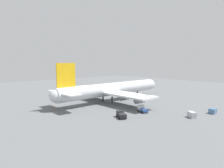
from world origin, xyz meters
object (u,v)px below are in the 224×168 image
at_px(fuel_truck, 121,89).
at_px(safety_cone_nose, 144,93).
at_px(cargo_loader, 54,93).
at_px(catering_truck, 142,109).
at_px(cargo_container_aft, 213,111).
at_px(cargo_airplane, 111,89).
at_px(safety_cone_tail, 55,109).
at_px(cargo_container_fore, 192,115).
at_px(baggage_tug, 121,115).

relative_size(fuel_truck, safety_cone_nose, 9.23).
distance_m(cargo_loader, fuel_truck, 41.47).
relative_size(catering_truck, cargo_container_aft, 1.63).
bearing_deg(cargo_loader, cargo_airplane, -70.05).
relative_size(cargo_airplane, safety_cone_tail, 89.10).
bearing_deg(cargo_container_fore, cargo_container_aft, -12.78).
xyz_separation_m(cargo_airplane, safety_cone_nose, (27.94, 3.56, -5.28)).
height_order(fuel_truck, catering_truck, catering_truck).
distance_m(catering_truck, safety_cone_nose, 42.19).
relative_size(cargo_loader, baggage_tug, 0.84).
distance_m(cargo_airplane, cargo_loader, 35.62).
height_order(cargo_loader, fuel_truck, cargo_loader).
relative_size(cargo_container_aft, safety_cone_nose, 5.10).
height_order(cargo_airplane, safety_cone_nose, cargo_airplane).
relative_size(cargo_airplane, baggage_tug, 11.50).
xyz_separation_m(cargo_container_fore, cargo_container_aft, (10.60, -2.40, -0.07)).
distance_m(cargo_airplane, baggage_tug, 28.19).
bearing_deg(cargo_container_fore, cargo_loader, 100.50).
bearing_deg(safety_cone_tail, cargo_container_fore, -54.66).
bearing_deg(fuel_truck, cargo_container_fore, -113.99).
bearing_deg(cargo_container_aft, safety_cone_nose, 69.83).
xyz_separation_m(safety_cone_nose, safety_cone_tail, (-55.18, -1.59, 0.06)).
height_order(cargo_airplane, fuel_truck, cargo_airplane).
bearing_deg(cargo_container_fore, safety_cone_tail, 125.34).
height_order(fuel_truck, safety_cone_tail, fuel_truck).
height_order(cargo_loader, baggage_tug, cargo_loader).
height_order(cargo_airplane, cargo_container_fore, cargo_airplane).
xyz_separation_m(catering_truck, safety_cone_nose, (33.16, 26.07, -0.86)).
xyz_separation_m(cargo_container_fore, safety_cone_nose, (26.78, 41.65, -0.68)).
bearing_deg(fuel_truck, baggage_tug, -134.67).
bearing_deg(safety_cone_nose, safety_cone_tail, -178.35).
relative_size(cargo_loader, catering_truck, 0.96).
bearing_deg(fuel_truck, cargo_container_aft, -104.44).
bearing_deg(baggage_tug, cargo_loader, 85.85).
xyz_separation_m(baggage_tug, cargo_container_aft, (27.87, -17.81, -0.16)).
bearing_deg(cargo_container_aft, baggage_tug, 147.42).
xyz_separation_m(catering_truck, safety_cone_tail, (-22.03, 24.48, -0.80)).
distance_m(baggage_tug, cargo_container_aft, 33.08).
xyz_separation_m(fuel_truck, safety_cone_nose, (0.15, -18.17, -0.78)).
xyz_separation_m(cargo_loader, safety_cone_tail, (-15.19, -31.25, -0.75)).
bearing_deg(safety_cone_nose, cargo_container_fore, -122.74).
relative_size(cargo_loader, cargo_container_fore, 1.27).
bearing_deg(cargo_airplane, safety_cone_tail, 175.86).
bearing_deg(safety_cone_nose, baggage_tug, -149.22).
bearing_deg(safety_cone_nose, cargo_container_aft, -110.17).
height_order(baggage_tug, safety_cone_nose, baggage_tug).
relative_size(baggage_tug, catering_truck, 1.15).
xyz_separation_m(cargo_loader, baggage_tug, (-4.06, -55.90, -0.05)).
distance_m(fuel_truck, safety_cone_tail, 58.48).
bearing_deg(cargo_airplane, catering_truck, -103.06).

